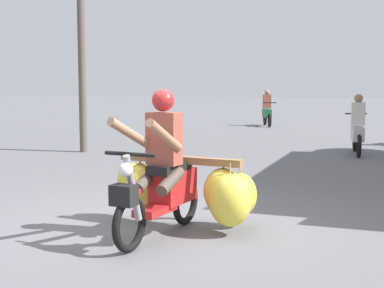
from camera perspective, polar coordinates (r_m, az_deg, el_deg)
The scene contains 5 objects.
ground_plane at distance 6.49m, azimuth -3.92°, elevation -8.44°, with size 120.00×120.00×0.00m, color slate.
motorbike_main_loaded at distance 6.19m, azimuth -0.56°, elevation -4.22°, with size 1.81×1.76×1.58m.
motorbike_distant_ahead_left at distance 13.36m, azimuth 16.50°, elevation 1.34°, with size 0.52×1.61×1.40m.
motorbike_distant_ahead_right at distance 21.76m, azimuth 7.65°, elevation 3.31°, with size 0.76×1.54×1.40m.
utility_pole at distance 13.64m, azimuth -11.20°, elevation 10.44°, with size 0.18×0.18×5.35m, color brown.
Camera 1 is at (2.55, -5.74, 1.64)m, focal length 52.38 mm.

